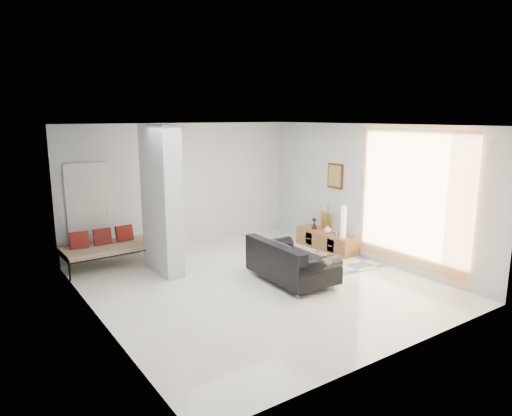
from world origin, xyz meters
TOP-DOWN VIEW (x-y plane):
  - floor at (0.00, 0.00)m, footprint 6.00×6.00m
  - ceiling at (0.00, 0.00)m, footprint 6.00×6.00m
  - wall_back at (0.00, 3.00)m, footprint 6.00×0.00m
  - wall_front at (0.00, -3.00)m, footprint 6.00×0.00m
  - wall_left at (-2.75, 0.00)m, footprint 0.00×6.00m
  - wall_right at (2.75, 0.00)m, footprint 0.00×6.00m
  - partition_column at (-1.10, 1.60)m, footprint 0.35×1.20m
  - hallway_door at (-2.10, 2.96)m, footprint 0.85×0.06m
  - curtain at (2.67, -1.15)m, footprint 0.00×2.55m
  - wall_art at (2.72, 0.90)m, footprint 0.04×0.45m
  - media_console at (2.52, 0.90)m, footprint 0.45×1.61m
  - loveseat at (0.53, -0.24)m, footprint 1.02×1.69m
  - daybed at (-1.82, 2.47)m, footprint 1.98×0.88m
  - area_rug at (1.60, 0.20)m, footprint 2.47×1.78m
  - cylinder_lamp at (2.50, 0.38)m, footprint 0.12×0.12m
  - bronze_figurine at (2.47, 1.28)m, footprint 0.13×0.13m
  - vase at (2.47, 0.83)m, footprint 0.19×0.19m

SIDE VIEW (x-z plane):
  - floor at x=0.00m, z-range 0.00..0.00m
  - area_rug at x=1.60m, z-range 0.00..0.01m
  - media_console at x=2.52m, z-range -0.19..0.61m
  - loveseat at x=0.53m, z-range -0.03..0.73m
  - daybed at x=-1.82m, z-range 0.03..0.79m
  - vase at x=2.47m, z-range 0.40..0.58m
  - bronze_figurine at x=2.47m, z-range 0.40..0.65m
  - cylinder_lamp at x=2.50m, z-range 0.40..1.08m
  - hallway_door at x=-2.10m, z-range 0.00..2.04m
  - partition_column at x=-1.10m, z-range 0.00..2.80m
  - wall_back at x=0.00m, z-range -1.60..4.40m
  - wall_front at x=0.00m, z-range -1.60..4.40m
  - wall_left at x=-2.75m, z-range -1.60..4.40m
  - wall_right at x=2.75m, z-range -1.60..4.40m
  - curtain at x=2.67m, z-range 0.17..2.72m
  - wall_art at x=2.72m, z-range 1.38..1.92m
  - ceiling at x=0.00m, z-range 2.80..2.80m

